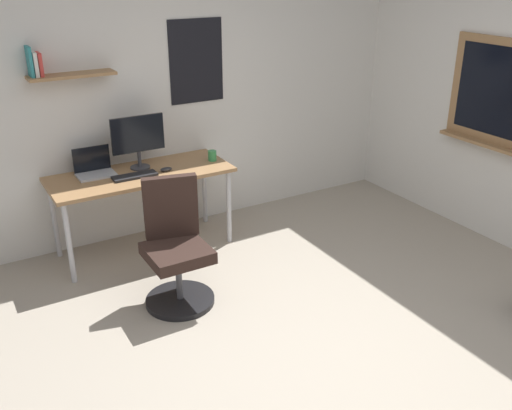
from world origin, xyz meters
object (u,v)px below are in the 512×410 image
office_chair (176,251)px  laptop (94,168)px  keyboard (135,176)px  coffee_mug (212,156)px  monitor_primary (138,138)px  computer_mouse (166,169)px  desk (141,180)px

office_chair → laptop: laptop is taller
keyboard → coffee_mug: size_ratio=4.02×
monitor_primary → computer_mouse: (0.16, -0.18, -0.25)m
keyboard → computer_mouse: bearing=-0.0°
office_chair → monitor_primary: 1.17m
coffee_mug → monitor_primary: bearing=168.4°
monitor_primary → keyboard: 0.34m
office_chair → keyboard: bearing=90.1°
laptop → computer_mouse: bearing=-22.5°
desk → computer_mouse: bearing=-21.1°
desk → laptop: bearing=156.6°
laptop → monitor_primary: size_ratio=0.67×
coffee_mug → office_chair: bearing=-130.5°
desk → monitor_primary: 0.36m
computer_mouse → office_chair: bearing=-108.7°
desk → monitor_primary: monitor_primary is taller
office_chair → desk: bearing=85.2°
desk → computer_mouse: (0.20, -0.08, 0.09)m
desk → keyboard: 0.14m
office_chair → computer_mouse: size_ratio=9.13×
laptop → desk: bearing=-23.4°
office_chair → computer_mouse: bearing=71.3°
desk → laptop: size_ratio=4.96×
desk → office_chair: 0.94m
office_chair → laptop: 1.15m
laptop → computer_mouse: 0.60m
coffee_mug → keyboard: bearing=-176.2°
computer_mouse → keyboard: bearing=180.0°
laptop → monitor_primary: (0.38, -0.05, 0.22)m
laptop → keyboard: 0.36m
desk → coffee_mug: 0.68m
monitor_primary → keyboard: bearing=-122.7°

